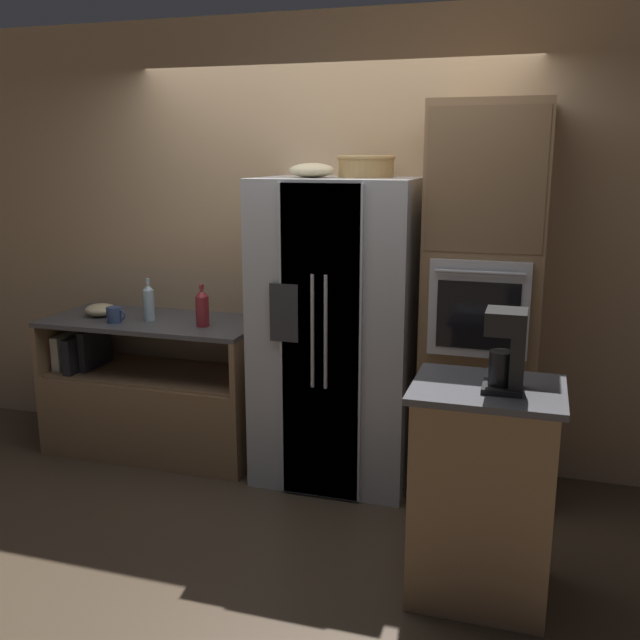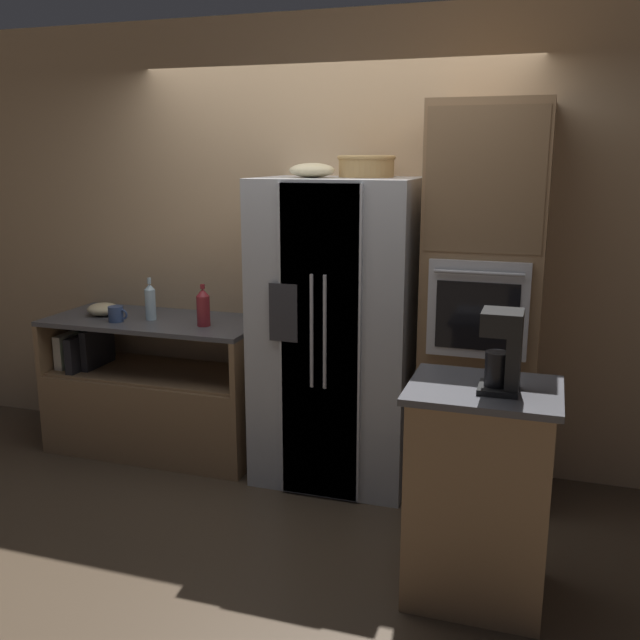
# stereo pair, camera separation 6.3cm
# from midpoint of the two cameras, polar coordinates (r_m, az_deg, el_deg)

# --- Properties ---
(ground_plane) EXTENTS (20.00, 20.00, 0.00)m
(ground_plane) POSITION_cam_midpoint_polar(r_m,az_deg,el_deg) (4.56, -0.55, -12.30)
(ground_plane) COLOR #4C3D2D
(wall_back) EXTENTS (12.00, 0.06, 2.80)m
(wall_back) POSITION_cam_midpoint_polar(r_m,az_deg,el_deg) (4.59, 1.27, 6.16)
(wall_back) COLOR tan
(wall_back) RESTS_ON ground_plane
(counter_left) EXTENTS (1.43, 0.66, 0.90)m
(counter_left) POSITION_cam_midpoint_polar(r_m,az_deg,el_deg) (4.96, -12.51, -6.37)
(counter_left) COLOR #93704C
(counter_left) RESTS_ON ground_plane
(refrigerator) EXTENTS (0.93, 0.74, 1.83)m
(refrigerator) POSITION_cam_midpoint_polar(r_m,az_deg,el_deg) (4.27, 1.82, -1.01)
(refrigerator) COLOR silver
(refrigerator) RESTS_ON ground_plane
(wall_oven) EXTENTS (0.63, 0.67, 2.23)m
(wall_oven) POSITION_cam_midpoint_polar(r_m,az_deg,el_deg) (4.12, 13.34, 1.07)
(wall_oven) COLOR #93704C
(wall_oven) RESTS_ON ground_plane
(island_counter) EXTENTS (0.65, 0.54, 0.99)m
(island_counter) POSITION_cam_midpoint_polar(r_m,az_deg,el_deg) (3.32, 13.14, -13.30)
(island_counter) COLOR #93704C
(island_counter) RESTS_ON ground_plane
(wicker_basket) EXTENTS (0.34, 0.34, 0.12)m
(wicker_basket) POSITION_cam_midpoint_polar(r_m,az_deg,el_deg) (4.20, 4.16, 12.23)
(wicker_basket) COLOR tan
(wicker_basket) RESTS_ON refrigerator
(fruit_bowl) EXTENTS (0.26, 0.26, 0.08)m
(fruit_bowl) POSITION_cam_midpoint_polar(r_m,az_deg,el_deg) (4.12, -0.19, 11.89)
(fruit_bowl) COLOR beige
(fruit_bowl) RESTS_ON refrigerator
(bottle_tall) EXTENTS (0.08, 0.08, 0.27)m
(bottle_tall) POSITION_cam_midpoint_polar(r_m,az_deg,el_deg) (4.51, -8.93, 1.03)
(bottle_tall) COLOR maroon
(bottle_tall) RESTS_ON counter_left
(bottle_short) EXTENTS (0.07, 0.07, 0.28)m
(bottle_short) POSITION_cam_midpoint_polar(r_m,az_deg,el_deg) (4.75, -13.05, 1.46)
(bottle_short) COLOR silver
(bottle_short) RESTS_ON counter_left
(mug) EXTENTS (0.13, 0.10, 0.10)m
(mug) POSITION_cam_midpoint_polar(r_m,az_deg,el_deg) (4.76, -15.62, 0.47)
(mug) COLOR #384C7A
(mug) RESTS_ON counter_left
(mixing_bowl) EXTENTS (0.21, 0.21, 0.08)m
(mixing_bowl) POSITION_cam_midpoint_polar(r_m,az_deg,el_deg) (4.98, -16.63, 0.84)
(mixing_bowl) COLOR beige
(mixing_bowl) RESTS_ON counter_left
(coffee_maker) EXTENTS (0.17, 0.18, 0.35)m
(coffee_maker) POSITION_cam_midpoint_polar(r_m,az_deg,el_deg) (3.04, 15.19, -2.18)
(coffee_maker) COLOR black
(coffee_maker) RESTS_ON island_counter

